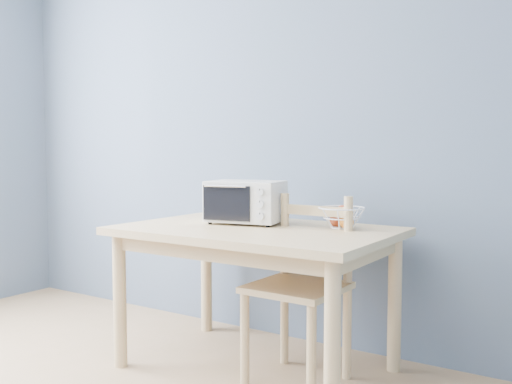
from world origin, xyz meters
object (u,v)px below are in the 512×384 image
Objects in this scene: dining_table at (256,247)px; fruit_basket at (342,217)px; dining_chair at (301,290)px; toaster_oven at (243,201)px.

dining_table is 4.79× the size of fruit_basket.
dining_chair is (-0.13, -0.20, -0.36)m from fruit_basket.
fruit_basket is at bearing 58.80° from dining_chair.
dining_chair reaches higher than fruit_basket.
fruit_basket is at bearing 27.29° from dining_table.
toaster_oven is 0.56m from fruit_basket.
fruit_basket is at bearing -0.73° from toaster_oven.
fruit_basket is (0.55, 0.10, -0.06)m from toaster_oven.
toaster_oven reaches higher than dining_table.
dining_chair reaches higher than dining_table.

